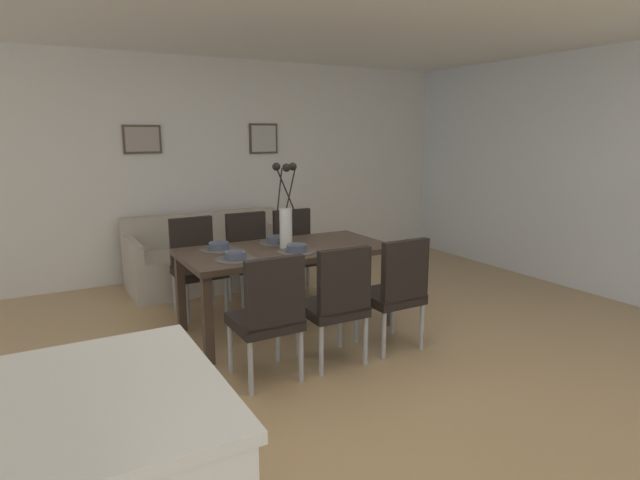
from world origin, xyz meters
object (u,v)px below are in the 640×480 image
at_px(framed_picture_center, 264,139).
at_px(dining_chair_far_right, 250,254).
at_px(dining_chair_near_right, 196,261).
at_px(dining_chair_mid_right, 297,249).
at_px(sofa, 211,260).
at_px(centerpiece_vase, 286,216).
at_px(bowl_near_right, 219,245).
at_px(dining_chair_far_left, 336,299).
at_px(bowl_far_right, 276,239).
at_px(dining_table, 286,256).
at_px(dining_chair_mid_left, 395,288).
at_px(bowl_far_left, 296,248).
at_px(framed_picture_left, 142,139).
at_px(bowl_near_left, 235,255).
at_px(dining_chair_near_left, 269,312).

bearing_deg(framed_picture_center, dining_chair_far_right, -119.16).
bearing_deg(framed_picture_center, dining_chair_near_right, -134.13).
xyz_separation_m(dining_chair_mid_right, sofa, (-0.67, 0.86, -0.23)).
relative_size(centerpiece_vase, sofa, 0.40).
bearing_deg(bowl_near_right, dining_chair_far_left, -62.93).
distance_m(bowl_far_right, sofa, 1.59).
relative_size(dining_table, dining_chair_mid_left, 1.96).
bearing_deg(bowl_far_left, dining_chair_far_right, 89.80).
bearing_deg(dining_chair_far_left, bowl_far_right, 90.03).
xyz_separation_m(dining_chair_far_right, centerpiece_vase, (-0.00, -0.86, 0.51)).
bearing_deg(framed_picture_left, dining_chair_far_right, -60.61).
distance_m(dining_chair_mid_right, bowl_far_left, 1.19).
distance_m(centerpiece_vase, framed_picture_center, 2.39).
distance_m(dining_chair_mid_right, bowl_far_right, 0.86).
relative_size(bowl_far_right, framed_picture_center, 0.45).
xyz_separation_m(bowl_near_left, bowl_far_right, (0.54, 0.40, 0.00)).
bearing_deg(dining_chair_mid_right, bowl_far_right, -129.36).
bearing_deg(bowl_near_right, framed_picture_left, 95.79).
bearing_deg(dining_chair_near_right, dining_chair_far_left, -71.39).
bearing_deg(bowl_far_right, dining_chair_mid_left, -61.79).
bearing_deg(bowl_far_right, dining_chair_near_left, -117.26).
bearing_deg(sofa, dining_table, -84.76).
bearing_deg(dining_chair_mid_left, framed_picture_center, 86.56).
relative_size(framed_picture_left, framed_picture_center, 1.12).
bearing_deg(dining_chair_near_right, dining_table, -55.70).
bearing_deg(dining_chair_far_left, dining_chair_near_right, 108.61).
distance_m(dining_table, dining_chair_near_left, 1.04).
bearing_deg(bowl_near_left, bowl_far_left, 0.00).
xyz_separation_m(dining_chair_far_left, dining_chair_mid_right, (0.52, 1.69, 0.00)).
xyz_separation_m(dining_chair_far_right, framed_picture_center, (0.74, 1.32, 1.14)).
bearing_deg(dining_chair_far_left, dining_table, 90.04).
height_order(sofa, framed_picture_left, framed_picture_left).
bearing_deg(framed_picture_center, framed_picture_left, 180.00).
bearing_deg(dining_chair_far_right, bowl_far_right, -90.32).
xyz_separation_m(dining_chair_near_left, sofa, (0.40, 2.57, -0.23)).
distance_m(dining_chair_near_right, framed_picture_center, 2.20).
height_order(bowl_near_left, sofa, bowl_near_left).
bearing_deg(framed_picture_left, dining_chair_near_left, -86.48).
height_order(dining_chair_far_right, dining_chair_mid_left, same).
relative_size(dining_chair_near_right, dining_chair_mid_right, 1.00).
bearing_deg(framed_picture_center, dining_chair_far_left, -103.70).
bearing_deg(bowl_near_left, dining_chair_mid_left, -30.12).
relative_size(dining_chair_near_left, dining_chair_mid_left, 1.00).
xyz_separation_m(dining_table, dining_chair_far_right, (0.00, 0.86, -0.15)).
bearing_deg(framed_picture_left, dining_chair_near_right, -82.70).
height_order(bowl_near_right, sofa, bowl_near_right).
bearing_deg(centerpiece_vase, dining_chair_near_left, -122.41).
height_order(dining_chair_near_right, dining_chair_mid_left, same).
bearing_deg(dining_chair_near_right, bowl_far_right, -47.99).
xyz_separation_m(dining_chair_mid_right, bowl_near_left, (-1.06, -1.04, 0.27)).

